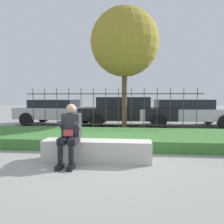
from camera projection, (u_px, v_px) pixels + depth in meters
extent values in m
plane|color=gray|center=(96.00, 161.00, 4.79)|extent=(60.00, 60.00, 0.00)
cube|color=beige|center=(97.00, 151.00, 4.77)|extent=(2.36, 0.46, 0.45)
cube|color=#9B978F|center=(97.00, 159.00, 4.78)|extent=(2.27, 0.43, 0.08)
cube|color=black|center=(60.00, 167.00, 4.22)|extent=(0.11, 0.26, 0.09)
cylinder|color=black|center=(60.00, 155.00, 4.26)|extent=(0.11, 0.11, 0.36)
cube|color=black|center=(64.00, 140.00, 4.45)|extent=(0.15, 0.42, 0.13)
cube|color=black|center=(71.00, 167.00, 4.19)|extent=(0.11, 0.26, 0.09)
cylinder|color=black|center=(71.00, 155.00, 4.24)|extent=(0.11, 0.11, 0.36)
cube|color=black|center=(74.00, 141.00, 4.43)|extent=(0.15, 0.42, 0.13)
cube|color=#333338|center=(72.00, 126.00, 4.63)|extent=(0.38, 0.24, 0.54)
sphere|color=tan|center=(71.00, 109.00, 4.58)|extent=(0.21, 0.21, 0.21)
cylinder|color=#333338|center=(61.00, 126.00, 4.49)|extent=(0.08, 0.29, 0.24)
cylinder|color=#333338|center=(78.00, 126.00, 4.45)|extent=(0.08, 0.29, 0.24)
cube|color=#B2332D|center=(68.00, 133.00, 4.38)|extent=(0.18, 0.09, 0.13)
cube|color=#3D7533|center=(107.00, 138.00, 6.68)|extent=(8.71, 2.44, 0.30)
cylinder|color=#332D28|center=(112.00, 124.00, 8.31)|extent=(6.71, 0.03, 0.03)
cylinder|color=#332D28|center=(112.00, 94.00, 8.23)|extent=(6.71, 0.03, 0.03)
cylinder|color=#332D28|center=(33.00, 111.00, 8.58)|extent=(0.02, 0.02, 1.72)
cylinder|color=#332D28|center=(45.00, 111.00, 8.53)|extent=(0.02, 0.02, 1.72)
cylinder|color=#332D28|center=(57.00, 111.00, 8.48)|extent=(0.02, 0.02, 1.72)
cylinder|color=#332D28|center=(69.00, 111.00, 8.44)|extent=(0.02, 0.02, 1.72)
cylinder|color=#332D28|center=(81.00, 111.00, 8.39)|extent=(0.02, 0.02, 1.72)
cylinder|color=#332D28|center=(93.00, 111.00, 8.34)|extent=(0.02, 0.02, 1.72)
cylinder|color=#332D28|center=(106.00, 111.00, 8.30)|extent=(0.02, 0.02, 1.72)
cylinder|color=#332D28|center=(118.00, 111.00, 8.25)|extent=(0.02, 0.02, 1.72)
cylinder|color=#332D28|center=(131.00, 111.00, 8.20)|extent=(0.02, 0.02, 1.72)
cylinder|color=#332D28|center=(144.00, 111.00, 8.16)|extent=(0.02, 0.02, 1.72)
cylinder|color=#332D28|center=(157.00, 111.00, 8.11)|extent=(0.02, 0.02, 1.72)
cylinder|color=#332D28|center=(170.00, 111.00, 8.06)|extent=(0.02, 0.02, 1.72)
cylinder|color=#332D28|center=(183.00, 111.00, 8.02)|extent=(0.02, 0.02, 1.72)
cylinder|color=#332D28|center=(197.00, 112.00, 7.97)|extent=(0.02, 0.02, 1.72)
cube|color=black|center=(127.00, 113.00, 10.48)|extent=(4.46, 1.74, 0.56)
cube|color=black|center=(124.00, 102.00, 10.46)|extent=(2.46, 1.52, 0.50)
cylinder|color=black|center=(158.00, 122.00, 9.54)|extent=(0.63, 0.20, 0.63)
cylinder|color=black|center=(154.00, 118.00, 11.20)|extent=(0.63, 0.20, 0.63)
cylinder|color=black|center=(96.00, 121.00, 9.79)|extent=(0.63, 0.20, 0.63)
cylinder|color=black|center=(101.00, 117.00, 11.45)|extent=(0.63, 0.20, 0.63)
cube|color=#B7B7BC|center=(186.00, 114.00, 10.38)|extent=(4.60, 2.07, 0.53)
cube|color=black|center=(182.00, 104.00, 10.36)|extent=(2.56, 1.75, 0.43)
cylinder|color=black|center=(208.00, 118.00, 11.24)|extent=(0.62, 0.23, 0.61)
cylinder|color=black|center=(159.00, 122.00, 9.57)|extent=(0.62, 0.23, 0.61)
cylinder|color=black|center=(154.00, 118.00, 11.37)|extent=(0.62, 0.23, 0.61)
cube|color=#B7B7BC|center=(58.00, 113.00, 10.96)|extent=(4.05, 2.00, 0.54)
cube|color=black|center=(55.00, 104.00, 10.95)|extent=(2.27, 1.67, 0.39)
cylinder|color=black|center=(76.00, 120.00, 9.94)|extent=(0.65, 0.24, 0.64)
cylinder|color=black|center=(86.00, 117.00, 11.61)|extent=(0.65, 0.24, 0.64)
cylinder|color=black|center=(26.00, 119.00, 10.35)|extent=(0.65, 0.24, 0.64)
cylinder|color=black|center=(43.00, 116.00, 12.01)|extent=(0.65, 0.24, 0.64)
cylinder|color=brown|center=(124.00, 96.00, 9.37)|extent=(0.22, 0.22, 2.90)
sphere|color=olive|center=(125.00, 42.00, 9.21)|extent=(2.89, 2.89, 2.89)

